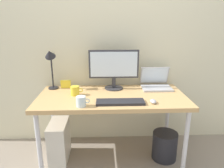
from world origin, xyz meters
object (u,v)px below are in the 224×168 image
at_px(keyboard, 120,102).
at_px(computer_tower, 59,141).
at_px(laptop, 156,83).
at_px(photo_frame, 66,84).
at_px(monitor, 114,67).
at_px(glass_cup, 81,101).
at_px(desk_lamp, 50,60).
at_px(wastebasket, 165,146).
at_px(coffee_mug, 75,91).
at_px(desk, 112,101).
at_px(mouse, 153,101).

height_order(keyboard, computer_tower, keyboard).
distance_m(laptop, photo_frame, 1.00).
distance_m(monitor, glass_cup, 0.62).
bearing_deg(computer_tower, keyboard, -17.42).
bearing_deg(desk_lamp, wastebasket, -13.27).
bearing_deg(coffee_mug, computer_tower, -167.73).
xyz_separation_m(monitor, wastebasket, (0.53, -0.28, -0.80)).
bearing_deg(photo_frame, monitor, -3.67).
height_order(laptop, coffee_mug, laptop).
xyz_separation_m(coffee_mug, computer_tower, (-0.19, -0.04, -0.54)).
xyz_separation_m(desk, computer_tower, (-0.56, -0.02, -0.44)).
bearing_deg(laptop, glass_cup, -146.58).
bearing_deg(laptop, monitor, -177.47).
relative_size(desk, computer_tower, 3.52).
xyz_separation_m(laptop, desk_lamp, (-1.14, -0.02, 0.27)).
bearing_deg(laptop, desk_lamp, -178.99).
height_order(coffee_mug, photo_frame, same).
height_order(desk_lamp, keyboard, desk_lamp).
bearing_deg(wastebasket, photo_frame, 163.41).
distance_m(desk, mouse, 0.43).
relative_size(glass_cup, wastebasket, 0.40).
relative_size(monitor, wastebasket, 1.78).
xyz_separation_m(glass_cup, photo_frame, (-0.22, 0.53, 0.00)).
distance_m(desk, laptop, 0.57).
bearing_deg(monitor, keyboard, -84.95).
bearing_deg(mouse, wastebasket, 39.64).
bearing_deg(mouse, keyboard, 178.79).
bearing_deg(photo_frame, wastebasket, -16.59).
height_order(monitor, coffee_mug, monitor).
xyz_separation_m(keyboard, wastebasket, (0.49, 0.15, -0.57)).
distance_m(keyboard, coffee_mug, 0.50).
height_order(photo_frame, computer_tower, photo_frame).
bearing_deg(desk, photo_frame, 153.06).
height_order(glass_cup, computer_tower, glass_cup).
relative_size(desk, keyboard, 3.36).
height_order(laptop, desk_lamp, desk_lamp).
relative_size(desk, mouse, 16.44).
relative_size(desk_lamp, wastebasket, 1.52).
distance_m(laptop, glass_cup, 0.94).
height_order(desk, coffee_mug, coffee_mug).
relative_size(desk, photo_frame, 13.45).
bearing_deg(laptop, keyboard, -133.52).
xyz_separation_m(desk, coffee_mug, (-0.37, 0.02, 0.11)).
bearing_deg(keyboard, computer_tower, 162.58).
height_order(monitor, photo_frame, monitor).
bearing_deg(computer_tower, photo_frame, 78.14).
distance_m(desk, keyboard, 0.23).
relative_size(desk_lamp, coffee_mug, 3.72).
relative_size(laptop, mouse, 3.56).
bearing_deg(glass_cup, monitor, 57.95).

